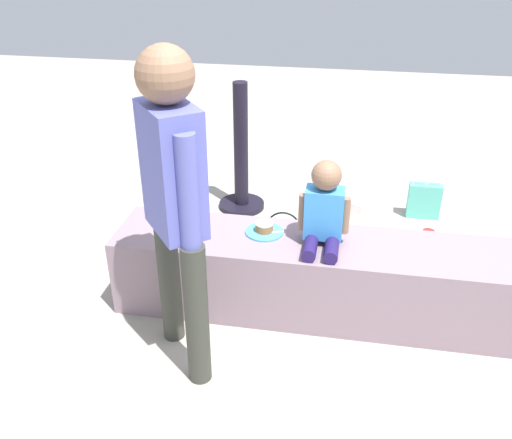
% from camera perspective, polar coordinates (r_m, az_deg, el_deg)
% --- Properties ---
extents(ground_plane, '(12.00, 12.00, 0.00)m').
position_cam_1_polar(ground_plane, '(3.36, 8.76, -9.42)').
color(ground_plane, '#A79F92').
extents(concrete_ledge, '(2.64, 0.48, 0.47)m').
position_cam_1_polar(concrete_ledge, '(3.22, 9.07, -6.16)').
color(concrete_ledge, gray).
rests_on(concrete_ledge, ground_plane).
extents(child_seated, '(0.28, 0.32, 0.48)m').
position_cam_1_polar(child_seated, '(2.99, 7.04, 1.06)').
color(child_seated, '#241852').
rests_on(child_seated, concrete_ledge).
extents(adult_standing, '(0.36, 0.40, 1.62)m').
position_cam_1_polar(adult_standing, '(2.52, -8.45, 3.00)').
color(adult_standing, '#35382F').
rests_on(adult_standing, ground_plane).
extents(cake_plate, '(0.22, 0.22, 0.07)m').
position_cam_1_polar(cake_plate, '(3.16, 0.87, -1.03)').
color(cake_plate, '#4CA5D8').
rests_on(cake_plate, concrete_ledge).
extents(gift_bag, '(0.24, 0.09, 0.32)m').
position_cam_1_polar(gift_bag, '(4.44, 16.93, 1.89)').
color(gift_bag, '#59C6B2').
rests_on(gift_bag, ground_plane).
extents(railing_post, '(0.36, 0.36, 1.01)m').
position_cam_1_polar(railing_post, '(4.30, -1.54, 5.70)').
color(railing_post, black).
rests_on(railing_post, ground_plane).
extents(water_bottle_near_gift, '(0.07, 0.07, 0.20)m').
position_cam_1_polar(water_bottle_near_gift, '(3.93, 23.25, -3.86)').
color(water_bottle_near_gift, silver).
rests_on(water_bottle_near_gift, ground_plane).
extents(party_cup_red, '(0.08, 0.08, 0.10)m').
position_cam_1_polar(party_cup_red, '(4.13, 17.29, -1.73)').
color(party_cup_red, red).
rests_on(party_cup_red, ground_plane).
extents(cake_box_white, '(0.38, 0.40, 0.14)m').
position_cam_1_polar(cake_box_white, '(4.46, 9.51, 1.87)').
color(cake_box_white, white).
rests_on(cake_box_white, ground_plane).
extents(handbag_black_leather, '(0.30, 0.12, 0.37)m').
position_cam_1_polar(handbag_black_leather, '(3.71, 2.81, -2.42)').
color(handbag_black_leather, black).
rests_on(handbag_black_leather, ground_plane).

